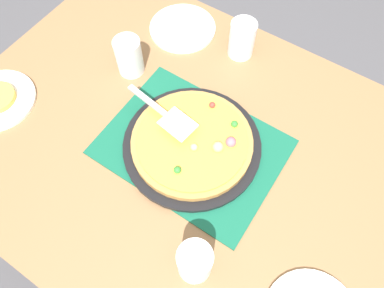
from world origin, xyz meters
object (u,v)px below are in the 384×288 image
Objects in this scene: plate_side at (183,28)px; cup_far at (195,262)px; cup_near at (242,39)px; cup_corner at (129,56)px; pizza_pan at (192,145)px; pizza at (193,142)px; pizza_server at (165,114)px.

cup_far is at bearing 126.21° from plate_side.
cup_near is 0.35m from cup_corner.
cup_near and cup_far have the same top height.
pizza_pan is 0.02m from pizza.
cup_corner is at bearing -22.29° from pizza_pan.
cup_corner is (0.31, -0.13, 0.05)m from pizza_pan.
cup_near is (0.06, -0.37, 0.03)m from pizza.
pizza is at bearing 99.59° from cup_near.
pizza is 2.75× the size of cup_far.
cup_near is 0.51× the size of pizza_server.
cup_far is 0.63m from cup_corner.
pizza_server is (0.10, -0.01, 0.06)m from pizza_pan.
pizza is 0.32m from cup_far.
cup_corner is (0.49, -0.39, 0.00)m from cup_far.
cup_near reaches higher than pizza_server.
cup_corner is at bearing 44.84° from cup_near.
pizza is at bearing 157.94° from cup_corner.
cup_corner is at bearing -38.48° from cup_far.
pizza_pan is 0.38m from cup_near.
pizza_pan is 0.32m from cup_far.
plate_side is 0.22m from cup_near.
pizza_server is at bearing -8.43° from pizza_pan.
cup_far is (-0.18, 0.26, 0.03)m from pizza.
cup_corner is at bearing -27.88° from pizza_server.
cup_corner is at bearing 81.01° from plate_side.
cup_near is 1.00× the size of cup_corner.
pizza is (-0.00, -0.00, 0.02)m from pizza_pan.
pizza_pan is 1.15× the size of pizza.
plate_side is 0.24m from cup_corner.
plate_side is at bearing -52.36° from pizza.
pizza_pan is 3.17× the size of cup_near.
cup_far is at bearing 141.52° from cup_corner.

